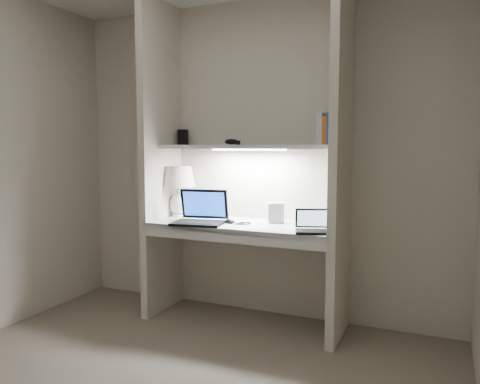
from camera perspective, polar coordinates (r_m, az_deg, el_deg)
The scene contains 17 objects.
back_wall at distance 3.77m, azimuth 2.09°, elevation 4.02°, with size 3.20×0.01×2.50m, color beige.
alcove_panel_left at distance 3.86m, azimuth -9.60°, elevation 3.98°, with size 0.06×0.55×2.50m, color beige.
alcove_panel_right at distance 3.30m, azimuth 12.22°, elevation 3.66°, with size 0.06×0.55×2.50m, color beige.
desk at distance 3.57m, azimuth 0.44°, elevation -4.15°, with size 1.40×0.55×0.04m, color white.
desk_apron at distance 3.34m, azimuth -1.31°, elevation -5.35°, with size 1.46×0.03×0.10m, color silver.
shelf at distance 3.60m, azimuth 1.04°, elevation 5.53°, with size 1.40×0.36×0.03m, color silver.
strip_light at distance 3.60m, azimuth 1.04°, elevation 5.18°, with size 0.60×0.04×0.01m, color white.
table_lamp at distance 3.92m, azimuth -7.56°, elevation 1.17°, with size 0.29×0.29×0.42m.
laptop_main at distance 3.58m, azimuth -4.85°, elevation -2.89°, with size 0.43×0.39×0.25m.
laptop_netbook at distance 3.24m, azimuth 8.89°, elevation -4.20°, with size 0.29×0.27×0.16m.
speaker at distance 3.57m, azimuth 4.47°, elevation -2.55°, with size 0.11×0.08×0.16m, color silver.
mouse at distance 3.56m, azimuth -1.25°, elevation -3.60°, with size 0.09×0.06×0.03m, color black.
cable_coil at distance 3.53m, azimuth 0.59°, elevation -3.82°, with size 0.09×0.09×0.01m, color black.
sticky_note at distance 3.82m, azimuth -7.42°, elevation -3.23°, with size 0.08×0.08×0.00m, color gold.
book_row at distance 3.42m, azimuth 11.27°, elevation 7.46°, with size 0.21×0.15×0.23m.
shelf_box at distance 3.98m, azimuth -6.96°, elevation 6.64°, with size 0.07×0.05×0.13m, color black.
shelf_gadget at distance 3.66m, azimuth -1.05°, elevation 6.14°, with size 0.11×0.08×0.05m, color black.
Camera 1 is at (1.37, -2.01, 1.36)m, focal length 35.00 mm.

